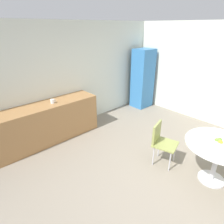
{
  "coord_description": "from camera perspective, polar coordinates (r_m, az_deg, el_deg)",
  "views": [
    {
      "loc": [
        -2.25,
        -1.2,
        2.49
      ],
      "look_at": [
        0.05,
        1.28,
        0.95
      ],
      "focal_mm": 30.76,
      "sensor_mm": 36.0,
      "label": 1
    }
  ],
  "objects": [
    {
      "name": "ground_plane",
      "position": [
        3.56,
        14.56,
        -20.84
      ],
      "size": [
        6.0,
        6.0,
        0.0
      ],
      "primitive_type": "plane",
      "color": "gray"
    },
    {
      "name": "wall_back",
      "position": [
        4.91,
        -14.35,
        9.72
      ],
      "size": [
        6.0,
        0.1,
        2.6
      ],
      "primitive_type": "cube",
      "color": "silver",
      "rests_on": "ground_plane"
    },
    {
      "name": "counter_block",
      "position": [
        4.62,
        -18.64,
        -3.08
      ],
      "size": [
        2.39,
        0.6,
        0.9
      ],
      "primitive_type": "cube",
      "color": "#9E7042",
      "rests_on": "ground_plane"
    },
    {
      "name": "locker_cabinet",
      "position": [
        6.29,
        9.08,
        9.72
      ],
      "size": [
        0.6,
        0.5,
        1.84
      ],
      "primitive_type": "cube",
      "color": "#3372B2",
      "rests_on": "ground_plane"
    },
    {
      "name": "round_table",
      "position": [
        3.64,
        29.15,
        -10.05
      ],
      "size": [
        1.09,
        1.09,
        0.75
      ],
      "color": "silver",
      "rests_on": "ground_plane"
    },
    {
      "name": "chair_olive",
      "position": [
        3.77,
        14.3,
        -7.78
      ],
      "size": [
        0.52,
        0.52,
        0.83
      ],
      "color": "silver",
      "rests_on": "ground_plane"
    },
    {
      "name": "fruit_bowl",
      "position": [
        3.5,
        29.21,
        -7.83
      ],
      "size": [
        0.22,
        0.22,
        0.13
      ],
      "color": "silver",
      "rests_on": "round_table"
    },
    {
      "name": "mug_white",
      "position": [
        4.45,
        -17.28,
        3.08
      ],
      "size": [
        0.13,
        0.08,
        0.09
      ],
      "color": "white",
      "rests_on": "counter_block"
    }
  ]
}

